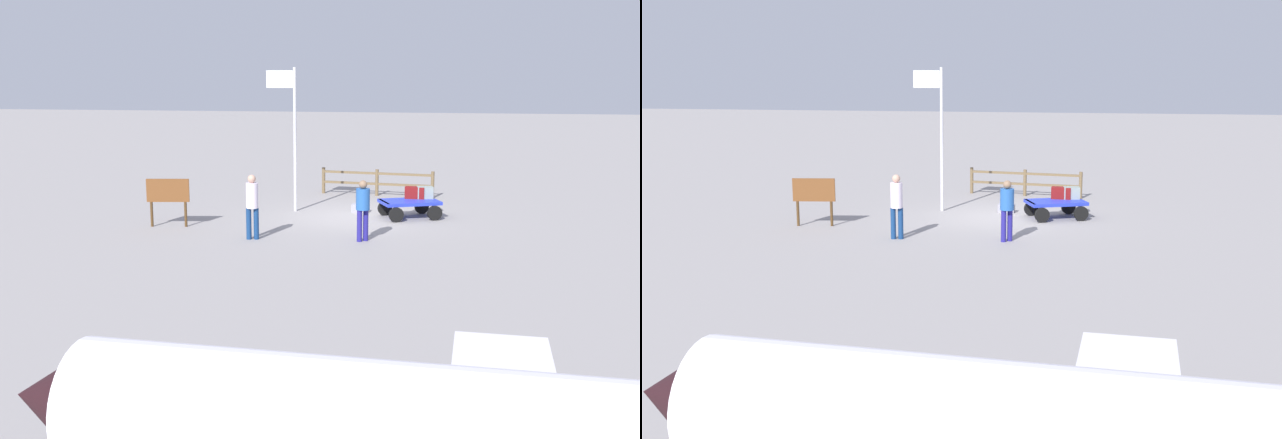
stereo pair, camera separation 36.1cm
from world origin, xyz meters
The scene contains 11 objects.
ground_plane centered at (0.00, 0.00, 0.00)m, with size 120.00×120.00×0.00m, color gray.
luggage_cart centered at (-1.65, -0.18, 0.41)m, with size 2.02×1.77×0.55m.
suitcase_grey centered at (-2.12, -0.63, 0.73)m, with size 0.55×0.44×0.37m.
suitcase_navy centered at (-1.81, -0.58, 0.73)m, with size 0.61×0.33×0.37m.
suitcase_tan centered at (-0.07, -0.86, 0.13)m, with size 0.53×0.31×0.27m.
worker_lead centered at (-0.59, 3.24, 0.97)m, with size 0.52×0.52×1.63m.
worker_trailing centered at (2.35, 3.49, 1.01)m, with size 0.37×0.37×1.75m.
airplane_near centered at (-2.98, 16.01, 1.12)m, with size 9.28×4.83×2.97m.
flagpole centered at (2.13, -0.75, 2.72)m, with size 0.96×0.10×4.56m.
signboard centered at (5.16, 2.27, 0.95)m, with size 1.23×0.25×1.40m.
wooden_fence centered at (-0.31, -4.19, 0.56)m, with size 4.11×0.62×0.96m.
Camera 1 is at (-2.61, 22.47, 4.43)m, focal length 41.84 mm.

